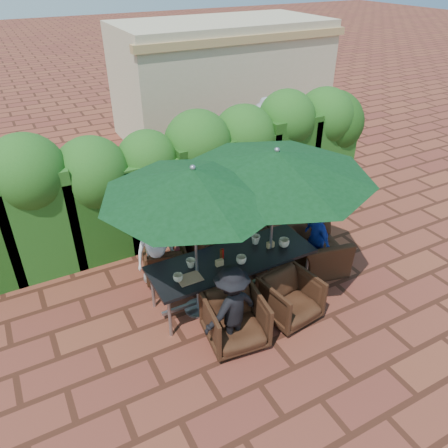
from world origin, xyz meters
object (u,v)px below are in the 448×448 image
umbrella_right (276,164)px  chair_near_left (235,318)px  chair_far_left (164,258)px  chair_far_right (247,235)px  dining_table (232,262)px  umbrella_left (193,182)px  chair_far_mid (209,243)px  chair_near_right (291,296)px  chair_end_right (317,244)px

umbrella_right → chair_near_left: size_ratio=3.51×
chair_far_left → chair_far_right: size_ratio=1.01×
dining_table → umbrella_left: 1.66m
chair_far_mid → chair_far_right: size_ratio=1.22×
dining_table → chair_far_right: 1.32m
chair_far_right → chair_near_right: chair_near_right is taller
umbrella_right → umbrella_left: bearing=179.3°
chair_far_left → chair_far_mid: size_ratio=0.83×
umbrella_right → chair_near_left: 2.26m
dining_table → chair_end_right: 1.70m
chair_near_right → chair_end_right: bearing=28.7°
umbrella_left → chair_near_left: (0.19, -0.83, -1.80)m
chair_near_left → chair_near_right: chair_near_left is taller
umbrella_right → chair_near_right: 1.99m
dining_table → chair_far_right: size_ratio=3.70×
chair_far_left → chair_near_right: 2.25m
dining_table → chair_end_right: chair_end_right is taller
umbrella_left → chair_far_mid: size_ratio=2.95×
dining_table → chair_far_mid: size_ratio=3.02×
chair_far_mid → chair_near_right: bearing=92.0°
chair_near_left → chair_near_right: (0.97, 0.03, -0.02)m
chair_far_mid → chair_near_left: (-0.51, -1.82, -0.02)m
umbrella_right → chair_end_right: (1.02, 0.06, -1.76)m
dining_table → chair_far_mid: chair_far_mid is taller
dining_table → chair_near_right: 1.03m
umbrella_right → chair_far_mid: bearing=120.3°
dining_table → chair_end_right: (1.69, 0.01, -0.23)m
umbrella_left → chair_far_right: 2.57m
umbrella_left → umbrella_right: 1.29m
umbrella_right → chair_far_right: bearing=80.3°
umbrella_left → chair_near_left: umbrella_left is taller
chair_far_mid → chair_near_left: size_ratio=1.05×
umbrella_left → chair_near_right: bearing=-34.6°
chair_far_right → dining_table: bearing=52.8°
umbrella_left → umbrella_right: (1.29, -0.02, 0.00)m
chair_near_right → chair_far_right: bearing=73.1°
dining_table → chair_far_mid: 1.00m
dining_table → umbrella_right: size_ratio=0.91×
umbrella_right → chair_near_right: bearing=-99.3°
umbrella_right → chair_far_right: umbrella_right is taller
chair_far_left → chair_end_right: size_ratio=0.70×
chair_far_left → chair_near_right: chair_near_right is taller
chair_far_right → chair_near_right: (-0.30, -1.80, 0.04)m
umbrella_right → chair_end_right: 2.04m
chair_end_right → chair_near_left: bearing=124.7°
chair_end_right → umbrella_left: bearing=103.5°
umbrella_left → chair_end_right: (2.31, 0.04, -1.76)m
dining_table → chair_near_left: size_ratio=3.19×
umbrella_left → chair_near_right: (1.16, -0.80, -1.82)m
chair_near_right → dining_table: bearing=115.6°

